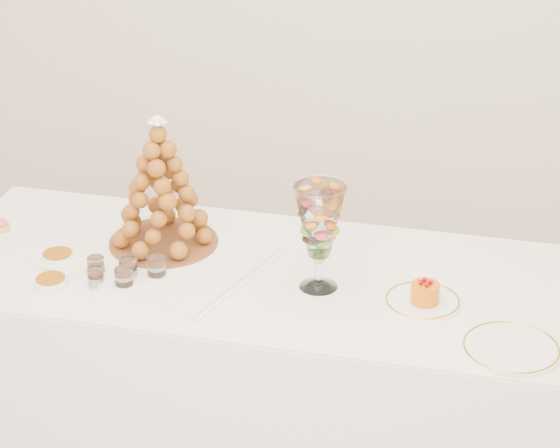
# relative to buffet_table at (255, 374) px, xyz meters

# --- Properties ---
(buffet_table) EXTENTS (1.96, 0.82, 0.74)m
(buffet_table) POSITION_rel_buffet_table_xyz_m (0.00, 0.00, 0.00)
(buffet_table) COLOR white
(buffet_table) RESTS_ON ground
(lace_tray) EXTENTS (0.73, 0.63, 0.02)m
(lace_tray) POSITION_rel_buffet_table_xyz_m (-0.31, 0.00, 0.38)
(lace_tray) COLOR white
(lace_tray) RESTS_ON buffet_table
(macaron_vase) EXTENTS (0.15, 0.15, 0.32)m
(macaron_vase) POSITION_rel_buffet_table_xyz_m (0.20, -0.05, 0.58)
(macaron_vase) COLOR white
(macaron_vase) RESTS_ON buffet_table
(cake_plate) EXTENTS (0.22, 0.22, 0.01)m
(cake_plate) POSITION_rel_buffet_table_xyz_m (0.51, -0.08, 0.37)
(cake_plate) COLOR white
(cake_plate) RESTS_ON buffet_table
(spare_plate) EXTENTS (0.26, 0.26, 0.01)m
(spare_plate) POSITION_rel_buffet_table_xyz_m (0.76, -0.27, 0.37)
(spare_plate) COLOR white
(spare_plate) RESTS_ON buffet_table
(pink_tart) EXTENTS (0.06, 0.06, 0.04)m
(pink_tart) POSITION_rel_buffet_table_xyz_m (-0.85, 0.09, 0.39)
(pink_tart) COLOR tan
(pink_tart) RESTS_ON buffet_table
(verrine_a) EXTENTS (0.06, 0.06, 0.07)m
(verrine_a) POSITION_rel_buffet_table_xyz_m (-0.44, -0.14, 0.40)
(verrine_a) COLOR white
(verrine_a) RESTS_ON buffet_table
(verrine_b) EXTENTS (0.07, 0.07, 0.07)m
(verrine_b) POSITION_rel_buffet_table_xyz_m (-0.34, -0.13, 0.41)
(verrine_b) COLOR white
(verrine_b) RESTS_ON buffet_table
(verrine_c) EXTENTS (0.06, 0.06, 0.07)m
(verrine_c) POSITION_rel_buffet_table_xyz_m (-0.26, -0.12, 0.41)
(verrine_c) COLOR white
(verrine_c) RESTS_ON buffet_table
(verrine_d) EXTENTS (0.05, 0.05, 0.06)m
(verrine_d) POSITION_rel_buffet_table_xyz_m (-0.42, -0.19, 0.40)
(verrine_d) COLOR white
(verrine_d) RESTS_ON buffet_table
(verrine_e) EXTENTS (0.05, 0.05, 0.07)m
(verrine_e) POSITION_rel_buffet_table_xyz_m (-0.34, -0.19, 0.40)
(verrine_e) COLOR white
(verrine_e) RESTS_ON buffet_table
(ramekin_back) EXTENTS (0.10, 0.10, 0.03)m
(ramekin_back) POSITION_rel_buffet_table_xyz_m (-0.59, -0.08, 0.38)
(ramekin_back) COLOR white
(ramekin_back) RESTS_ON buffet_table
(ramekin_front) EXTENTS (0.10, 0.10, 0.03)m
(ramekin_front) POSITION_rel_buffet_table_xyz_m (-0.55, -0.22, 0.38)
(ramekin_front) COLOR white
(ramekin_front) RESTS_ON buffet_table
(croquembouche) EXTENTS (0.33, 0.33, 0.42)m
(croquembouche) POSITION_rel_buffet_table_xyz_m (-0.30, 0.08, 0.59)
(croquembouche) COLOR brown
(croquembouche) RESTS_ON lace_tray
(mousse_cake) EXTENTS (0.08, 0.08, 0.07)m
(mousse_cake) POSITION_rel_buffet_table_xyz_m (0.51, -0.09, 0.41)
(mousse_cake) COLOR #DD620A
(mousse_cake) RESTS_ON cake_plate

